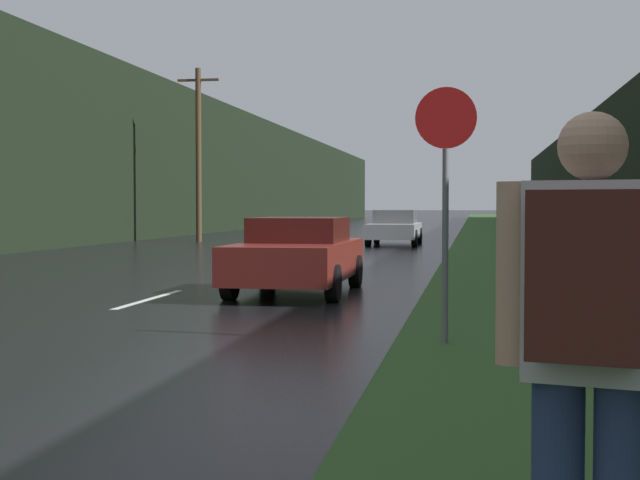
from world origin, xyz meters
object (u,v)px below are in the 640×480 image
at_px(hitchhiker_with_backpack, 589,347).
at_px(car_passing_near, 298,255).
at_px(car_passing_far, 395,227).
at_px(stop_sign, 446,188).

height_order(hitchhiker_with_backpack, car_passing_near, hitchhiker_with_backpack).
height_order(hitchhiker_with_backpack, car_passing_far, hitchhiker_with_backpack).
relative_size(car_passing_near, car_passing_far, 0.91).
distance_m(car_passing_near, car_passing_far, 19.17).
height_order(stop_sign, hitchhiker_with_backpack, stop_sign).
bearing_deg(car_passing_far, stop_sign, 96.36).
bearing_deg(car_passing_near, car_passing_far, -90.00).
xyz_separation_m(stop_sign, hitchhiker_with_backpack, (0.70, -6.76, -0.67)).
bearing_deg(hitchhiker_with_backpack, stop_sign, 108.38).
distance_m(hitchhiker_with_backpack, car_passing_near, 12.69).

